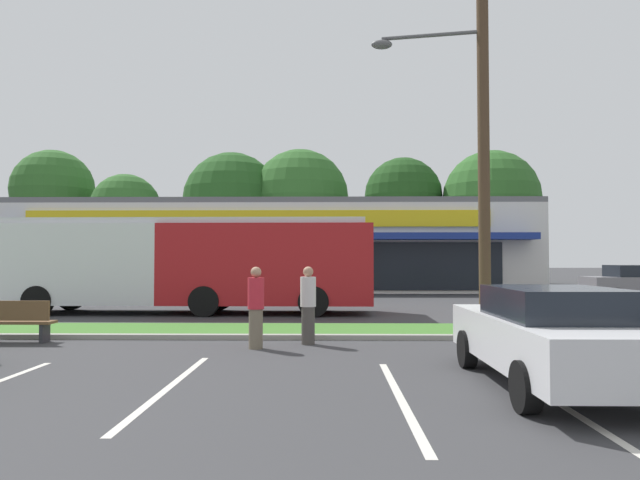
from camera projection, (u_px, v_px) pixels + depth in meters
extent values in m
cube|color=#427A2D|center=(245.00, 330.00, 14.39)|extent=(56.00, 2.20, 0.12)
cube|color=#99968C|center=(237.00, 337.00, 13.17)|extent=(56.00, 0.24, 0.12)
cube|color=silver|center=(170.00, 387.00, 8.30)|extent=(0.12, 4.80, 0.01)
cube|color=silver|center=(400.00, 397.00, 7.67)|extent=(0.12, 4.80, 0.01)
cube|color=silver|center=(593.00, 425.00, 6.39)|extent=(0.12, 4.80, 0.01)
cube|color=silver|center=(270.00, 250.00, 37.26)|extent=(31.43, 13.37, 4.96)
cube|color=black|center=(257.00, 266.00, 30.51)|extent=(26.40, 0.08, 2.58)
cube|color=navy|center=(255.00, 236.00, 29.90)|extent=(29.54, 1.40, 0.35)
cube|color=yellow|center=(257.00, 218.00, 30.56)|extent=(25.14, 0.16, 0.89)
cube|color=slate|center=(270.00, 210.00, 37.35)|extent=(31.43, 13.37, 0.30)
cylinder|color=#473323|center=(52.00, 251.00, 47.46)|extent=(0.44, 0.44, 5.17)
sphere|color=#2D6026|center=(53.00, 190.00, 47.63)|extent=(6.72, 6.72, 6.72)
cylinder|color=#473323|center=(125.00, 258.00, 45.99)|extent=(0.44, 0.44, 3.89)
sphere|color=#2D6026|center=(126.00, 208.00, 46.12)|extent=(5.62, 5.62, 5.62)
cylinder|color=#473323|center=(232.00, 259.00, 47.58)|extent=(0.44, 0.44, 3.71)
sphere|color=#23511E|center=(232.00, 201.00, 47.74)|extent=(8.17, 8.17, 8.17)
cylinder|color=#473323|center=(300.00, 258.00, 47.36)|extent=(0.44, 0.44, 3.99)
sphere|color=#2D6026|center=(300.00, 198.00, 47.53)|extent=(8.11, 8.11, 8.11)
cylinder|color=#473323|center=(404.00, 254.00, 44.46)|extent=(0.44, 0.44, 4.56)
sphere|color=#1E4719|center=(403.00, 196.00, 44.61)|extent=(6.08, 6.08, 6.08)
cylinder|color=#473323|center=(492.00, 259.00, 42.76)|extent=(0.44, 0.44, 3.72)
sphere|color=#2D6026|center=(491.00, 199.00, 42.91)|extent=(7.31, 7.31, 7.31)
cylinder|color=#4C3826|center=(483.00, 122.00, 14.53)|extent=(0.30, 0.30, 10.77)
cylinder|color=#59595B|center=(431.00, 35.00, 14.86)|extent=(2.58, 0.56, 0.10)
ellipsoid|color=#59595B|center=(382.00, 45.00, 15.10)|extent=(0.56, 0.32, 0.24)
cube|color=#AD191E|center=(268.00, 264.00, 19.50)|extent=(7.14, 2.65, 2.70)
cube|color=silver|center=(83.00, 264.00, 19.68)|extent=(5.85, 2.63, 2.70)
cube|color=silver|center=(185.00, 222.00, 19.63)|extent=(12.43, 2.47, 0.20)
cube|color=black|center=(194.00, 251.00, 20.90)|extent=(11.88, 0.23, 1.19)
cube|color=black|center=(1.00, 255.00, 19.78)|extent=(0.09, 2.17, 1.51)
cylinder|color=black|center=(38.00, 301.00, 18.50)|extent=(1.00, 0.31, 1.00)
cylinder|color=black|center=(71.00, 296.00, 20.84)|extent=(1.00, 0.31, 1.00)
cylinder|color=black|center=(204.00, 301.00, 18.34)|extent=(1.00, 0.31, 1.00)
cylinder|color=black|center=(219.00, 297.00, 20.68)|extent=(1.00, 0.31, 1.00)
cylinder|color=black|center=(313.00, 302.00, 18.24)|extent=(1.00, 0.31, 1.00)
cylinder|color=black|center=(316.00, 297.00, 20.58)|extent=(1.00, 0.31, 1.00)
cube|color=brown|center=(18.00, 322.00, 12.74)|extent=(1.60, 0.45, 0.06)
cube|color=brown|center=(13.00, 311.00, 12.55)|extent=(1.60, 0.06, 0.44)
cube|color=#333338|center=(45.00, 332.00, 12.72)|extent=(0.08, 0.36, 0.45)
cube|color=silver|center=(550.00, 341.00, 8.32)|extent=(1.82, 4.67, 0.70)
cube|color=black|center=(556.00, 303.00, 8.10)|extent=(1.61, 2.10, 0.44)
cylinder|color=black|center=(467.00, 349.00, 9.77)|extent=(0.22, 0.64, 0.64)
cylinder|color=black|center=(568.00, 349.00, 9.74)|extent=(0.22, 0.64, 0.64)
cylinder|color=black|center=(526.00, 387.00, 6.87)|extent=(0.22, 0.64, 0.64)
cube|color=black|center=(635.00, 271.00, 25.05)|extent=(2.12, 1.62, 0.52)
cylinder|color=black|center=(598.00, 293.00, 25.91)|extent=(0.64, 0.22, 0.64)
cylinder|color=black|center=(618.00, 295.00, 24.16)|extent=(0.64, 0.22, 0.64)
cylinder|color=#47423D|center=(308.00, 325.00, 12.43)|extent=(0.29, 0.29, 0.83)
cylinder|color=silver|center=(308.00, 292.00, 12.46)|extent=(0.34, 0.34, 0.65)
sphere|color=tan|center=(308.00, 272.00, 12.47)|extent=(0.23, 0.23, 0.23)
cylinder|color=#726651|center=(256.00, 329.00, 11.84)|extent=(0.29, 0.29, 0.83)
cylinder|color=red|center=(256.00, 293.00, 11.87)|extent=(0.35, 0.35, 0.66)
sphere|color=tan|center=(256.00, 272.00, 11.88)|extent=(0.23, 0.23, 0.23)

